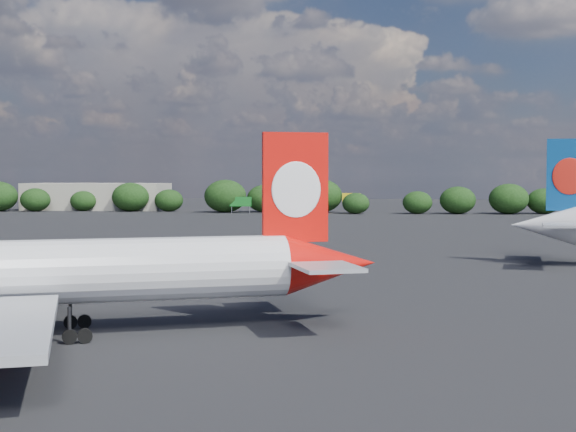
# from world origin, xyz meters

# --- Properties ---
(ground) EXTENTS (500.00, 500.00, 0.00)m
(ground) POSITION_xyz_m (0.00, 60.00, 0.00)
(ground) COLOR black
(ground) RESTS_ON ground
(qantas_airliner) EXTENTS (40.33, 38.81, 13.68)m
(qantas_airliner) POSITION_xyz_m (1.37, 10.39, 4.17)
(qantas_airliner) COLOR silver
(qantas_airliner) RESTS_ON ground
(terminal_building) EXTENTS (42.00, 16.00, 8.00)m
(terminal_building) POSITION_xyz_m (-65.00, 192.00, 4.00)
(terminal_building) COLOR gray
(terminal_building) RESTS_ON ground
(highway_sign) EXTENTS (6.00, 0.30, 4.50)m
(highway_sign) POSITION_xyz_m (-18.00, 176.00, 3.13)
(highway_sign) COLOR #156A1F
(highway_sign) RESTS_ON ground
(billboard_yellow) EXTENTS (5.00, 0.30, 5.50)m
(billboard_yellow) POSITION_xyz_m (12.00, 182.00, 3.87)
(billboard_yellow) COLOR yellow
(billboard_yellow) RESTS_ON ground
(horizon_treeline) EXTENTS (201.62, 14.65, 9.35)m
(horizon_treeline) POSITION_xyz_m (1.34, 180.90, 3.91)
(horizon_treeline) COLOR black
(horizon_treeline) RESTS_ON ground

